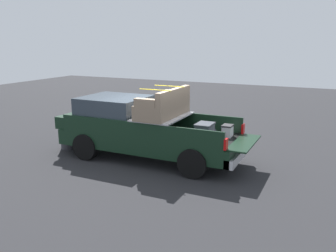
# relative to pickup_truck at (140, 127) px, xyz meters

# --- Properties ---
(ground_plane) EXTENTS (40.00, 40.00, 0.00)m
(ground_plane) POSITION_rel_pickup_truck_xyz_m (-0.36, -0.00, -0.96)
(ground_plane) COLOR #262628
(pickup_truck) EXTENTS (6.05, 2.06, 2.23)m
(pickup_truck) POSITION_rel_pickup_truck_xyz_m (0.00, 0.00, 0.00)
(pickup_truck) COLOR black
(pickup_truck) RESTS_ON ground_plane
(trash_can) EXTENTS (0.60, 0.60, 0.98)m
(trash_can) POSITION_rel_pickup_truck_xyz_m (2.66, 0.18, -0.47)
(trash_can) COLOR #2D2D33
(trash_can) RESTS_ON ground_plane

